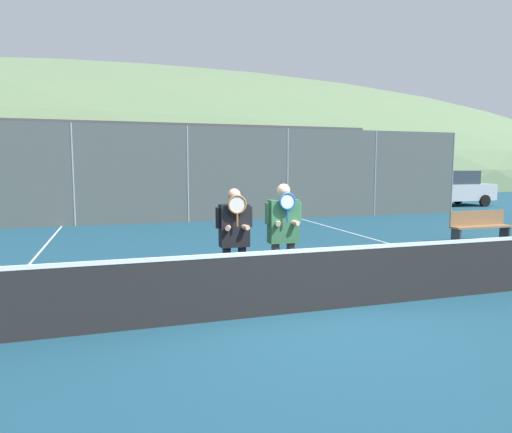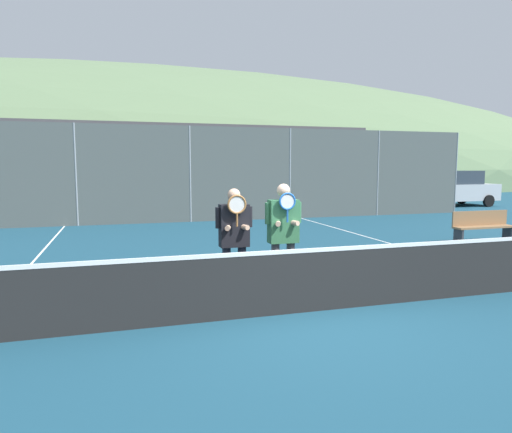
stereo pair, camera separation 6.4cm
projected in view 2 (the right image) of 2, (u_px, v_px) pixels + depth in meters
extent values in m
plane|color=navy|center=(310.00, 312.00, 6.44)|extent=(120.00, 120.00, 0.00)
ellipsoid|color=#5B7551|center=(138.00, 181.00, 61.69)|extent=(137.53, 76.41, 26.74)
cube|color=beige|center=(145.00, 171.00, 22.68)|extent=(20.90, 5.00, 3.61)
cube|color=#4C4C51|center=(144.00, 131.00, 22.46)|extent=(21.40, 5.50, 0.36)
cylinder|color=gray|center=(76.00, 175.00, 15.56)|extent=(0.06, 0.06, 3.51)
cylinder|color=gray|center=(190.00, 174.00, 16.68)|extent=(0.06, 0.06, 3.51)
cylinder|color=gray|center=(290.00, 174.00, 17.81)|extent=(0.06, 0.06, 3.51)
cylinder|color=gray|center=(378.00, 173.00, 18.94)|extent=(0.06, 0.06, 3.51)
cylinder|color=gray|center=(456.00, 173.00, 20.06)|extent=(0.06, 0.06, 3.51)
cube|color=#4C5451|center=(190.00, 174.00, 16.68)|extent=(23.47, 0.02, 3.51)
cube|color=black|center=(310.00, 282.00, 6.40)|extent=(11.49, 0.02, 0.86)
cube|color=white|center=(311.00, 250.00, 6.35)|extent=(11.49, 0.03, 0.06)
cube|color=white|center=(15.00, 283.00, 8.05)|extent=(0.05, 16.00, 0.01)
cube|color=white|center=(431.00, 255.00, 10.55)|extent=(0.05, 16.00, 0.01)
cylinder|color=#232838|center=(227.00, 273.00, 7.00)|extent=(0.13, 0.13, 0.82)
cylinder|color=#232838|center=(242.00, 272.00, 7.07)|extent=(0.13, 0.13, 0.82)
cube|color=black|center=(234.00, 225.00, 6.95)|extent=(0.44, 0.22, 0.65)
sphere|color=tan|center=(234.00, 195.00, 6.90)|extent=(0.20, 0.20, 0.20)
cylinder|color=black|center=(218.00, 218.00, 6.87)|extent=(0.08, 0.08, 0.32)
cylinder|color=black|center=(250.00, 217.00, 7.01)|extent=(0.08, 0.08, 0.32)
cylinder|color=tan|center=(228.00, 227.00, 6.84)|extent=(0.16, 0.27, 0.08)
cylinder|color=tan|center=(243.00, 227.00, 6.90)|extent=(0.16, 0.27, 0.08)
cylinder|color=#936033|center=(237.00, 220.00, 6.77)|extent=(0.03, 0.03, 0.20)
torus|color=#936033|center=(237.00, 204.00, 6.75)|extent=(0.29, 0.03, 0.29)
cylinder|color=silver|center=(237.00, 204.00, 6.75)|extent=(0.24, 0.00, 0.24)
cylinder|color=#56565B|center=(275.00, 270.00, 7.17)|extent=(0.13, 0.13, 0.85)
cylinder|color=#56565B|center=(290.00, 269.00, 7.25)|extent=(0.13, 0.13, 0.85)
cube|color=#337047|center=(283.00, 221.00, 7.12)|extent=(0.47, 0.22, 0.68)
sphere|color=#DBB293|center=(283.00, 190.00, 7.07)|extent=(0.21, 0.21, 0.21)
cylinder|color=#337047|center=(268.00, 213.00, 7.04)|extent=(0.08, 0.08, 0.33)
cylinder|color=#337047|center=(299.00, 212.00, 7.18)|extent=(0.08, 0.08, 0.33)
cylinder|color=#DBB293|center=(278.00, 223.00, 7.01)|extent=(0.16, 0.27, 0.08)
cylinder|color=#DBB293|center=(292.00, 223.00, 7.07)|extent=(0.16, 0.27, 0.08)
cylinder|color=#1E5BAD|center=(287.00, 216.00, 6.94)|extent=(0.03, 0.03, 0.20)
torus|color=#1E5BAD|center=(287.00, 201.00, 6.92)|extent=(0.27, 0.03, 0.27)
cylinder|color=silver|center=(287.00, 201.00, 6.92)|extent=(0.22, 0.00, 0.22)
cylinder|color=black|center=(26.00, 214.00, 16.88)|extent=(0.60, 0.16, 0.60)
cylinder|color=black|center=(35.00, 209.00, 18.56)|extent=(0.60, 0.16, 0.60)
cube|color=#285638|center=(128.00, 199.00, 18.94)|extent=(4.01, 1.89, 0.75)
cube|color=#2D3842|center=(128.00, 183.00, 18.86)|extent=(2.20, 1.74, 0.61)
cylinder|color=black|center=(162.00, 210.00, 18.43)|extent=(0.60, 0.16, 0.60)
cylinder|color=black|center=(158.00, 206.00, 20.27)|extent=(0.60, 0.16, 0.60)
cylinder|color=black|center=(94.00, 211.00, 17.68)|extent=(0.60, 0.16, 0.60)
cylinder|color=black|center=(96.00, 207.00, 19.52)|extent=(0.60, 0.16, 0.60)
cube|color=black|center=(249.00, 197.00, 20.09)|extent=(4.46, 1.84, 0.76)
cube|color=#2D3842|center=(248.00, 182.00, 20.02)|extent=(2.45, 1.69, 0.62)
cylinder|color=black|center=(287.00, 207.00, 19.66)|extent=(0.60, 0.16, 0.60)
cylinder|color=black|center=(273.00, 204.00, 21.44)|extent=(0.60, 0.16, 0.60)
cylinder|color=black|center=(221.00, 209.00, 18.82)|extent=(0.60, 0.16, 0.60)
cylinder|color=black|center=(212.00, 205.00, 20.61)|extent=(0.60, 0.16, 0.60)
cube|color=maroon|center=(356.00, 194.00, 21.94)|extent=(4.72, 1.75, 0.83)
cube|color=#2D3842|center=(356.00, 178.00, 21.86)|extent=(2.59, 1.61, 0.68)
cylinder|color=black|center=(394.00, 203.00, 21.57)|extent=(0.60, 0.16, 0.60)
cylinder|color=black|center=(374.00, 201.00, 23.28)|extent=(0.60, 0.16, 0.60)
cylinder|color=black|center=(335.00, 205.00, 20.69)|extent=(0.60, 0.16, 0.60)
cylinder|color=black|center=(319.00, 202.00, 22.40)|extent=(0.60, 0.16, 0.60)
cube|color=#B2B7BC|center=(452.00, 192.00, 23.52)|extent=(4.57, 1.86, 0.84)
cube|color=#2D3842|center=(452.00, 177.00, 23.43)|extent=(2.51, 1.71, 0.69)
cylinder|color=black|center=(489.00, 201.00, 23.09)|extent=(0.60, 0.16, 0.60)
cylinder|color=black|center=(462.00, 198.00, 24.89)|extent=(0.60, 0.16, 0.60)
cylinder|color=black|center=(439.00, 202.00, 22.23)|extent=(0.60, 0.16, 0.60)
cylinder|color=black|center=(415.00, 200.00, 24.04)|extent=(0.60, 0.16, 0.60)
cube|color=olive|center=(484.00, 227.00, 12.22)|extent=(1.79, 0.36, 0.05)
cube|color=olive|center=(480.00, 218.00, 12.35)|extent=(1.79, 0.04, 0.40)
cube|color=#333338|center=(458.00, 237.00, 12.01)|extent=(0.06, 0.32, 0.40)
cube|color=#333338|center=(508.00, 234.00, 12.48)|extent=(0.06, 0.32, 0.40)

